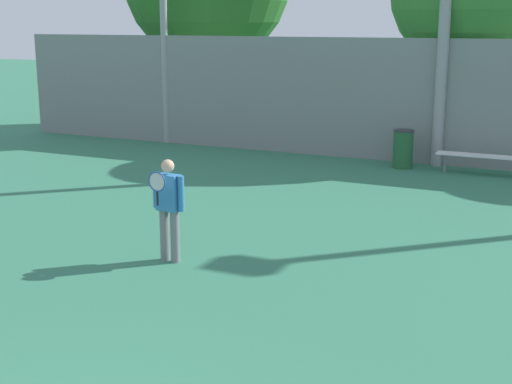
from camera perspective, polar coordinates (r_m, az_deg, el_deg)
The scene contains 4 objects.
tennis_player at distance 10.98m, azimuth -7.02°, elevation -1.01°, with size 0.56×0.41×1.61m.
bench_courtside_near at distance 18.06m, azimuth 17.50°, elevation 2.73°, with size 2.07×0.40×0.49m.
trash_bin at distance 18.43m, azimuth 11.68°, elevation 3.40°, with size 0.53×0.53×0.97m.
back_fence at distance 18.96m, azimuth 13.30°, elevation 7.02°, with size 25.49×0.06×3.22m.
Camera 1 is at (3.86, -3.17, 3.65)m, focal length 50.00 mm.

